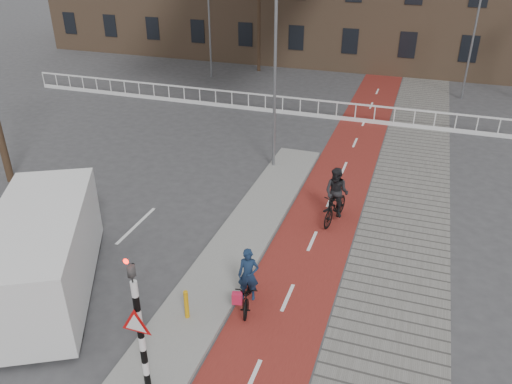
% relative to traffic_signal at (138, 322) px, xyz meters
% --- Properties ---
extents(ground, '(120.00, 120.00, 0.00)m').
position_rel_traffic_signal_xyz_m(ground, '(0.60, 2.02, -1.99)').
color(ground, '#38383A').
rests_on(ground, ground).
extents(bike_lane, '(2.50, 60.00, 0.01)m').
position_rel_traffic_signal_xyz_m(bike_lane, '(2.10, 12.02, -1.98)').
color(bike_lane, maroon).
rests_on(bike_lane, ground).
extents(sidewalk, '(3.00, 60.00, 0.01)m').
position_rel_traffic_signal_xyz_m(sidewalk, '(4.90, 12.02, -1.98)').
color(sidewalk, slate).
rests_on(sidewalk, ground).
extents(curb_island, '(1.80, 16.00, 0.12)m').
position_rel_traffic_signal_xyz_m(curb_island, '(-0.10, 6.02, -1.93)').
color(curb_island, gray).
rests_on(curb_island, ground).
extents(traffic_signal, '(0.80, 0.80, 3.68)m').
position_rel_traffic_signal_xyz_m(traffic_signal, '(0.00, 0.00, 0.00)').
color(traffic_signal, black).
rests_on(traffic_signal, curb_island).
extents(bollard, '(0.12, 0.12, 0.83)m').
position_rel_traffic_signal_xyz_m(bollard, '(-0.14, 2.31, -1.46)').
color(bollard, orange).
rests_on(bollard, curb_island).
extents(cyclist_near, '(0.94, 1.77, 1.78)m').
position_rel_traffic_signal_xyz_m(cyclist_near, '(1.17, 3.39, -1.39)').
color(cyclist_near, black).
rests_on(cyclist_near, bike_lane).
extents(cyclist_far, '(0.98, 1.95, 2.01)m').
position_rel_traffic_signal_xyz_m(cyclist_far, '(2.53, 8.53, -1.15)').
color(cyclist_far, black).
rests_on(cyclist_far, bike_lane).
extents(van, '(4.74, 6.13, 2.46)m').
position_rel_traffic_signal_xyz_m(van, '(-4.30, 2.12, -0.69)').
color(van, silver).
rests_on(van, ground).
extents(railing, '(28.00, 0.10, 0.99)m').
position_rel_traffic_signal_xyz_m(railing, '(-4.40, 19.02, -1.68)').
color(railing, silver).
rests_on(railing, ground).
extents(tree_mid, '(0.23, 0.23, 6.79)m').
position_rel_traffic_signal_xyz_m(tree_mid, '(-6.64, 27.51, 1.41)').
color(tree_mid, '#302115').
rests_on(tree_mid, ground).
extents(streetlight_near, '(0.12, 0.12, 8.46)m').
position_rel_traffic_signal_xyz_m(streetlight_near, '(-0.80, 12.10, 2.24)').
color(streetlight_near, slate).
rests_on(streetlight_near, ground).
extents(streetlight_left, '(0.12, 0.12, 8.53)m').
position_rel_traffic_signal_xyz_m(streetlight_left, '(-9.23, 24.93, 2.27)').
color(streetlight_left, slate).
rests_on(streetlight_left, ground).
extents(streetlight_right, '(0.12, 0.12, 7.12)m').
position_rel_traffic_signal_xyz_m(streetlight_right, '(7.08, 25.16, 1.57)').
color(streetlight_right, slate).
rests_on(streetlight_right, ground).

